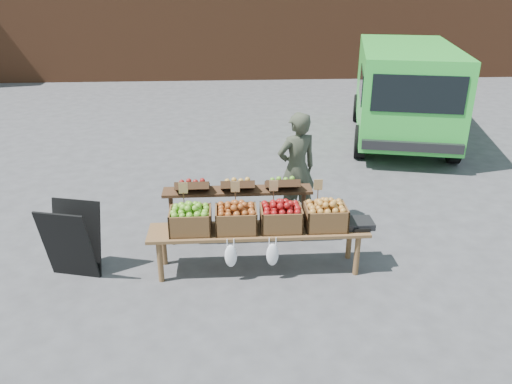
{
  "coord_description": "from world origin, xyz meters",
  "views": [
    {
      "loc": [
        0.46,
        -5.08,
        3.42
      ],
      "look_at": [
        0.84,
        0.85,
        0.85
      ],
      "focal_mm": 35.0,
      "sensor_mm": 36.0,
      "label": 1
    }
  ],
  "objects_px": {
    "delivery_van": "(403,94)",
    "crate_red_apples": "(281,218)",
    "crate_golden_apples": "(191,221)",
    "weighing_scale": "(359,223)",
    "back_table": "(238,208)",
    "crate_green_apples": "(326,217)",
    "vendor": "(297,169)",
    "display_bench": "(259,249)",
    "chalkboard_sign": "(72,241)",
    "crate_russet_pears": "(236,219)"
  },
  "relations": [
    {
      "from": "chalkboard_sign",
      "to": "crate_green_apples",
      "type": "xyz_separation_m",
      "value": [
        3.09,
        -0.01,
        0.23
      ]
    },
    {
      "from": "crate_red_apples",
      "to": "chalkboard_sign",
      "type": "bearing_deg",
      "value": 179.7
    },
    {
      "from": "delivery_van",
      "to": "weighing_scale",
      "type": "xyz_separation_m",
      "value": [
        -2.33,
        -5.33,
        -0.43
      ]
    },
    {
      "from": "crate_golden_apples",
      "to": "crate_green_apples",
      "type": "xyz_separation_m",
      "value": [
        1.65,
        0.0,
        0.0
      ]
    },
    {
      "from": "vendor",
      "to": "crate_golden_apples",
      "type": "bearing_deg",
      "value": 21.91
    },
    {
      "from": "display_bench",
      "to": "crate_golden_apples",
      "type": "relative_size",
      "value": 5.4
    },
    {
      "from": "vendor",
      "to": "crate_golden_apples",
      "type": "xyz_separation_m",
      "value": [
        -1.47,
        -1.32,
        -0.14
      ]
    },
    {
      "from": "crate_green_apples",
      "to": "crate_russet_pears",
      "type": "bearing_deg",
      "value": 180.0
    },
    {
      "from": "display_bench",
      "to": "weighing_scale",
      "type": "height_order",
      "value": "weighing_scale"
    },
    {
      "from": "delivery_van",
      "to": "crate_red_apples",
      "type": "relative_size",
      "value": 9.26
    },
    {
      "from": "delivery_van",
      "to": "display_bench",
      "type": "bearing_deg",
      "value": -110.46
    },
    {
      "from": "display_bench",
      "to": "crate_red_apples",
      "type": "distance_m",
      "value": 0.51
    },
    {
      "from": "delivery_van",
      "to": "display_bench",
      "type": "relative_size",
      "value": 1.72
    },
    {
      "from": "weighing_scale",
      "to": "back_table",
      "type": "bearing_deg",
      "value": 154.11
    },
    {
      "from": "vendor",
      "to": "crate_russet_pears",
      "type": "bearing_deg",
      "value": 35.13
    },
    {
      "from": "delivery_van",
      "to": "weighing_scale",
      "type": "bearing_deg",
      "value": -100.19
    },
    {
      "from": "delivery_van",
      "to": "chalkboard_sign",
      "type": "bearing_deg",
      "value": -124.28
    },
    {
      "from": "crate_golden_apples",
      "to": "crate_green_apples",
      "type": "height_order",
      "value": "same"
    },
    {
      "from": "crate_red_apples",
      "to": "crate_russet_pears",
      "type": "bearing_deg",
      "value": 180.0
    },
    {
      "from": "back_table",
      "to": "crate_green_apples",
      "type": "distance_m",
      "value": 1.29
    },
    {
      "from": "back_table",
      "to": "weighing_scale",
      "type": "height_order",
      "value": "back_table"
    },
    {
      "from": "crate_green_apples",
      "to": "vendor",
      "type": "bearing_deg",
      "value": 97.82
    },
    {
      "from": "crate_russet_pears",
      "to": "display_bench",
      "type": "bearing_deg",
      "value": 0.0
    },
    {
      "from": "vendor",
      "to": "crate_red_apples",
      "type": "height_order",
      "value": "vendor"
    },
    {
      "from": "back_table",
      "to": "chalkboard_sign",
      "type": "bearing_deg",
      "value": -160.85
    },
    {
      "from": "chalkboard_sign",
      "to": "crate_russet_pears",
      "type": "xyz_separation_m",
      "value": [
        1.99,
        -0.01,
        0.23
      ]
    },
    {
      "from": "chalkboard_sign",
      "to": "crate_green_apples",
      "type": "height_order",
      "value": "chalkboard_sign"
    },
    {
      "from": "back_table",
      "to": "crate_russet_pears",
      "type": "distance_m",
      "value": 0.75
    },
    {
      "from": "delivery_van",
      "to": "crate_green_apples",
      "type": "xyz_separation_m",
      "value": [
        -2.76,
        -5.33,
        -0.33
      ]
    },
    {
      "from": "crate_russet_pears",
      "to": "crate_green_apples",
      "type": "distance_m",
      "value": 1.1
    },
    {
      "from": "back_table",
      "to": "crate_golden_apples",
      "type": "distance_m",
      "value": 0.95
    },
    {
      "from": "display_bench",
      "to": "crate_green_apples",
      "type": "distance_m",
      "value": 0.93
    },
    {
      "from": "crate_golden_apples",
      "to": "crate_green_apples",
      "type": "distance_m",
      "value": 1.65
    },
    {
      "from": "crate_russet_pears",
      "to": "crate_green_apples",
      "type": "xyz_separation_m",
      "value": [
        1.1,
        0.0,
        0.0
      ]
    },
    {
      "from": "vendor",
      "to": "display_bench",
      "type": "relative_size",
      "value": 0.63
    },
    {
      "from": "back_table",
      "to": "crate_golden_apples",
      "type": "relative_size",
      "value": 4.2
    },
    {
      "from": "delivery_van",
      "to": "vendor",
      "type": "bearing_deg",
      "value": -112.75
    },
    {
      "from": "crate_golden_apples",
      "to": "back_table",
      "type": "bearing_deg",
      "value": 50.6
    },
    {
      "from": "vendor",
      "to": "display_bench",
      "type": "xyz_separation_m",
      "value": [
        -0.64,
        -1.32,
        -0.56
      ]
    },
    {
      "from": "crate_russet_pears",
      "to": "back_table",
      "type": "bearing_deg",
      "value": 86.71
    },
    {
      "from": "back_table",
      "to": "delivery_van",
      "type": "bearing_deg",
      "value": 50.39
    },
    {
      "from": "delivery_van",
      "to": "crate_red_apples",
      "type": "xyz_separation_m",
      "value": [
        -3.31,
        -5.33,
        -0.33
      ]
    },
    {
      "from": "chalkboard_sign",
      "to": "display_bench",
      "type": "distance_m",
      "value": 2.28
    },
    {
      "from": "delivery_van",
      "to": "back_table",
      "type": "xyz_separation_m",
      "value": [
        -3.82,
        -4.61,
        -0.52
      ]
    },
    {
      "from": "crate_golden_apples",
      "to": "weighing_scale",
      "type": "xyz_separation_m",
      "value": [
        2.08,
        0.0,
        -0.1
      ]
    },
    {
      "from": "back_table",
      "to": "display_bench",
      "type": "relative_size",
      "value": 0.78
    },
    {
      "from": "crate_golden_apples",
      "to": "crate_russet_pears",
      "type": "distance_m",
      "value": 0.55
    },
    {
      "from": "crate_red_apples",
      "to": "vendor",
      "type": "bearing_deg",
      "value": 74.33
    },
    {
      "from": "back_table",
      "to": "crate_green_apples",
      "type": "xyz_separation_m",
      "value": [
        1.06,
        -0.72,
        0.19
      ]
    },
    {
      "from": "display_bench",
      "to": "weighing_scale",
      "type": "distance_m",
      "value": 1.29
    }
  ]
}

